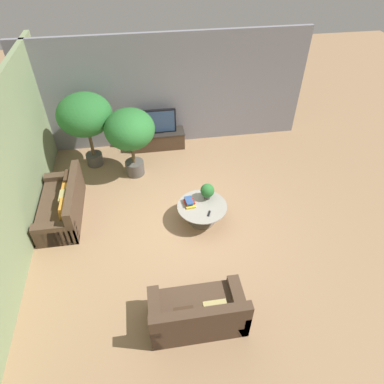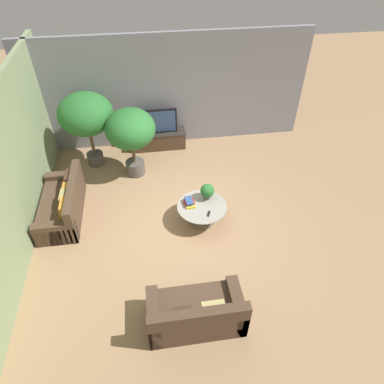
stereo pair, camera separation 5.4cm
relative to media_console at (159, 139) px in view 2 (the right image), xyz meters
name	(u,v)px [view 2 (the right image)]	position (x,y,z in m)	size (l,w,h in m)	color
ground_plane	(186,219)	(0.36, -2.94, -0.25)	(24.00, 24.00, 0.00)	#9E7A56
back_wall_stone	(169,91)	(0.36, 0.32, 1.25)	(7.40, 0.12, 3.00)	gray
side_wall_left	(12,173)	(-2.90, -2.74, 1.25)	(0.12, 7.40, 3.00)	gray
media_console	(159,139)	(0.00, 0.00, 0.00)	(1.45, 0.50, 0.48)	#473323
television	(158,121)	(0.00, 0.00, 0.57)	(1.01, 0.13, 0.68)	black
coffee_table	(202,210)	(0.69, -3.04, 0.06)	(1.07, 1.07, 0.44)	#756656
couch_by_wall	(63,205)	(-2.30, -2.40, 0.04)	(0.84, 1.84, 0.84)	#4C3828
couch_near_entry	(196,313)	(0.20, -5.38, 0.03)	(1.57, 0.84, 0.84)	#4C3828
potted_palm_tall	(86,116)	(-1.74, -0.54, 1.17)	(1.32, 1.32, 1.97)	#514C47
potted_palm_corner	(131,131)	(-0.70, -1.12, 0.99)	(1.18, 1.18, 1.78)	#514C47
potted_plant_tabletop	(207,191)	(0.84, -2.81, 0.39)	(0.30, 0.30, 0.37)	#514C47
book_stack	(189,202)	(0.43, -2.94, 0.24)	(0.25, 0.32, 0.12)	gold
remote_black	(209,214)	(0.79, -3.30, 0.20)	(0.04, 0.16, 0.02)	black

